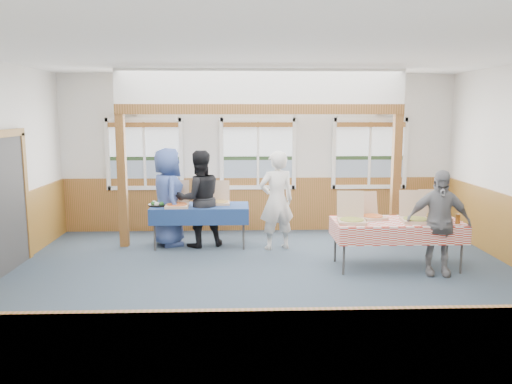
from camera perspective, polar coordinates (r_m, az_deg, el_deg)
floor at (r=7.14m, az=1.30°, el=-10.82°), size 8.00×8.00×0.00m
ceiling at (r=6.76m, az=1.40°, el=15.60°), size 8.00×8.00×0.00m
wall_back at (r=10.25m, az=0.21°, el=4.41°), size 8.00×0.00×8.00m
wall_front at (r=3.34m, az=4.86°, el=-5.35°), size 8.00×0.00×8.00m
wainscot_back at (r=10.36m, az=0.21°, el=-1.40°), size 7.98×0.05×1.10m
wainscot_front at (r=3.76m, az=4.59°, el=-20.96°), size 7.98×0.05×1.10m
cased_opening at (r=8.51m, az=-26.74°, el=-1.24°), size 0.06×1.30×2.10m
window_left at (r=10.37m, az=-12.63°, el=4.69°), size 1.56×0.10×1.46m
window_mid at (r=10.20m, az=0.22°, el=4.84°), size 1.56×0.10×1.46m
window_right at (r=10.54m, az=12.86°, el=4.75°), size 1.56×0.10×1.46m
post_left at (r=9.33m, az=-15.03°, el=1.18°), size 0.15×0.15×2.40m
post_right at (r=9.54m, az=15.68°, el=1.31°), size 0.15×0.15×2.40m
cross_beam at (r=9.02m, az=0.51°, el=9.44°), size 5.15×0.18×0.18m
table_left at (r=9.16m, az=-6.40°, el=-1.90°), size 1.87×1.11×0.76m
table_right at (r=8.13m, az=15.81°, el=-3.54°), size 2.13×1.35×0.76m
pizza_box_a at (r=9.07m, az=-8.99°, el=-1.25°), size 0.43×0.51×0.45m
pizza_box_b at (r=9.27m, az=-4.19°, el=-0.95°), size 0.39×0.47×0.41m
pizza_box_c at (r=7.82m, az=10.85°, el=-2.94°), size 0.47×0.55×0.45m
pizza_box_d at (r=8.19m, az=13.05°, el=-2.51°), size 0.45×0.52×0.40m
pizza_box_e at (r=8.12m, az=17.73°, el=-2.77°), size 0.48×0.56×0.46m
pizza_box_f at (r=8.46m, az=19.75°, el=-2.42°), size 0.40×0.49×0.44m
veggie_tray at (r=9.23m, az=-11.06°, el=-1.36°), size 0.37×0.37×0.09m
drink_glass at (r=8.18m, az=22.07°, el=-2.86°), size 0.07×0.07×0.15m
woman_white at (r=8.87m, az=2.36°, el=-0.98°), size 0.74×0.59×1.77m
woman_black at (r=9.12m, az=-6.50°, el=-0.78°), size 1.03×0.92×1.76m
man_blue at (r=9.28m, az=-10.04°, el=-0.56°), size 0.84×1.02×1.80m
person_grey at (r=7.97m, az=20.12°, el=-3.31°), size 0.99×0.55×1.60m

